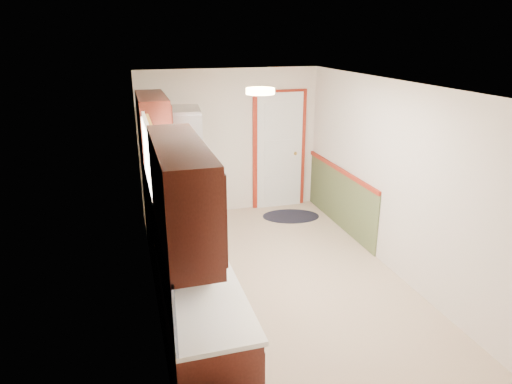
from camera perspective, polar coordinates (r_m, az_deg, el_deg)
room_shell at (r=5.34m, az=2.96°, el=0.39°), size 3.20×5.20×2.52m
kitchen_run at (r=4.97m, az=-9.65°, el=-6.23°), size 0.63×4.00×2.20m
back_wall_trim at (r=7.74m, az=4.52°, el=3.96°), size 1.12×2.30×2.08m
ceiling_fixture at (r=4.80m, az=0.54°, el=12.51°), size 0.30×0.30×0.06m
microwave at (r=4.10m, az=-7.96°, el=-6.92°), size 0.42×0.62×0.38m
refrigerator at (r=6.87m, az=-10.10°, el=2.32°), size 0.87×0.84×1.92m
rug at (r=7.71m, az=4.38°, el=-3.02°), size 1.07×0.82×0.01m
cooktop at (r=6.49m, az=-11.19°, el=1.18°), size 0.49×0.58×0.02m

